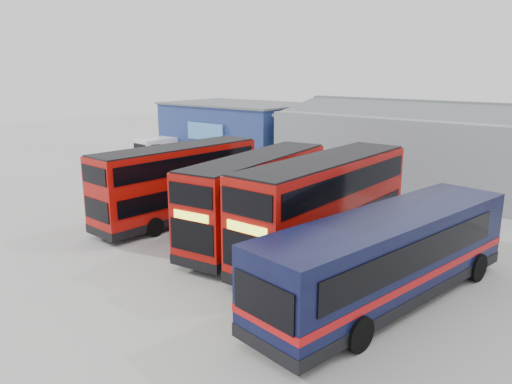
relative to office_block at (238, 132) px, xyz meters
The scene contains 7 objects.
ground_plane 22.94m from the office_block, 52.11° to the right, with size 120.00×120.00×0.00m, color #9F9F9A.
office_block is the anchor object (origin of this frame).
double_decker_left 18.26m from the office_block, 58.97° to the right, with size 2.89×9.82×4.10m.
double_decker_centre 21.40m from the office_block, 46.44° to the right, with size 3.66×10.03×4.15m.
double_decker_right 23.88m from the office_block, 39.89° to the right, with size 2.77×10.50×4.42m.
single_decker_blue 28.41m from the office_block, 38.17° to the right, with size 4.55×12.13×3.22m.
panel_van 6.62m from the office_block, 134.42° to the right, with size 2.58×5.19×2.19m.
Camera 1 is at (15.04, -15.08, 8.09)m, focal length 35.00 mm.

